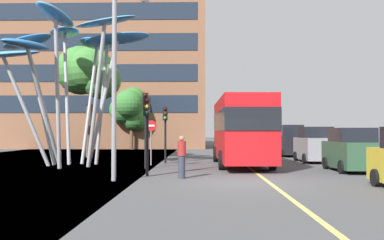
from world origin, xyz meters
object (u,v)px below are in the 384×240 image
at_px(traffic_light_kerb_near, 147,119).
at_px(car_far_side, 278,141).
at_px(leaf_sculpture, 68,46).
at_px(car_parked_far, 315,145).
at_px(car_side_street, 290,142).
at_px(red_bus, 241,127).
at_px(pedestrian, 182,157).
at_px(no_entry_sign, 151,135).
at_px(traffic_light_kerb_far, 145,114).
at_px(car_parked_mid, 352,151).
at_px(traffic_light_island_mid, 165,122).
at_px(street_lamp, 123,60).

bearing_deg(traffic_light_kerb_near, car_far_side, 66.64).
distance_m(leaf_sculpture, car_parked_far, 15.80).
bearing_deg(car_side_street, red_bus, -116.44).
height_order(car_side_street, pedestrian, car_side_street).
distance_m(traffic_light_kerb_near, no_entry_sign, 5.84).
relative_size(traffic_light_kerb_far, car_parked_mid, 0.99).
bearing_deg(car_parked_far, car_far_side, 89.15).
distance_m(traffic_light_kerb_far, pedestrian, 5.29).
height_order(traffic_light_island_mid, car_parked_far, traffic_light_island_mid).
bearing_deg(traffic_light_kerb_near, car_parked_far, 42.10).
relative_size(leaf_sculpture, street_lamp, 1.44).
height_order(traffic_light_kerb_far, pedestrian, traffic_light_kerb_far).
distance_m(traffic_light_kerb_near, car_side_street, 17.68).
xyz_separation_m(car_parked_mid, no_entry_sign, (-9.99, 3.31, 0.70)).
xyz_separation_m(leaf_sculpture, car_parked_mid, (14.64, -3.11, -5.67)).
bearing_deg(car_side_street, traffic_light_island_mid, -139.56).
xyz_separation_m(leaf_sculpture, traffic_light_kerb_near, (5.16, -5.58, -4.23)).
bearing_deg(car_far_side, leaf_sculpture, -131.72).
relative_size(traffic_light_kerb_far, car_side_street, 0.90).
relative_size(traffic_light_kerb_far, no_entry_sign, 1.54).
bearing_deg(leaf_sculpture, no_entry_sign, 2.41).
height_order(car_parked_mid, car_far_side, car_far_side).
bearing_deg(street_lamp, car_parked_mid, 22.26).
bearing_deg(pedestrian, car_parked_mid, 22.31).
bearing_deg(traffic_light_kerb_far, car_parked_far, 25.71).
height_order(traffic_light_kerb_near, no_entry_sign, traffic_light_kerb_near).
distance_m(traffic_light_kerb_near, street_lamp, 2.91).
xyz_separation_m(leaf_sculpture, pedestrian, (6.67, -6.38, -5.79)).
height_order(street_lamp, no_entry_sign, street_lamp).
xyz_separation_m(car_parked_far, car_side_street, (-0.15, 6.64, 0.08)).
bearing_deg(car_parked_far, leaf_sculpture, -168.88).
bearing_deg(car_parked_far, car_side_street, 91.33).
relative_size(car_parked_far, street_lamp, 0.53).
relative_size(traffic_light_kerb_near, car_parked_mid, 0.85).
distance_m(red_bus, traffic_light_kerb_far, 5.48).
distance_m(street_lamp, pedestrian, 4.50).
xyz_separation_m(traffic_light_island_mid, car_parked_mid, (9.33, -4.91, -1.46)).
xyz_separation_m(red_bus, leaf_sculpture, (-9.67, -0.10, 4.53)).
bearing_deg(car_parked_far, red_bus, -150.31).
height_order(car_parked_mid, pedestrian, car_parked_mid).
bearing_deg(traffic_light_kerb_far, street_lamp, -91.82).
relative_size(car_parked_mid, car_far_side, 0.86).
distance_m(traffic_light_kerb_near, car_parked_far, 12.64).
xyz_separation_m(red_bus, traffic_light_kerb_near, (-4.50, -5.68, 0.31)).
relative_size(traffic_light_kerb_near, car_side_street, 0.77).
relative_size(leaf_sculpture, no_entry_sign, 4.18).
bearing_deg(car_parked_far, no_entry_sign, -164.90).
xyz_separation_m(traffic_light_island_mid, car_parked_far, (9.17, 1.05, -1.41)).
height_order(leaf_sculpture, car_side_street, leaf_sculpture).
relative_size(street_lamp, no_entry_sign, 2.90).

